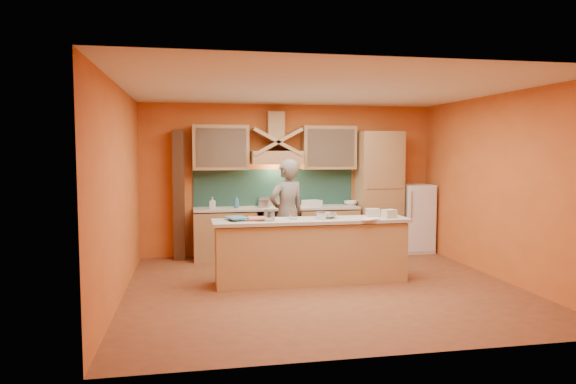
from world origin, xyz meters
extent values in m
cube|color=brown|center=(0.00, 0.00, 0.00)|extent=(5.50, 5.00, 0.01)
cube|color=white|center=(0.00, 0.00, 2.80)|extent=(5.50, 5.00, 0.01)
cube|color=orange|center=(0.00, 2.50, 1.40)|extent=(5.50, 0.02, 2.80)
cube|color=orange|center=(0.00, -2.50, 1.40)|extent=(5.50, 0.02, 2.80)
cube|color=orange|center=(-2.75, 0.00, 1.40)|extent=(0.02, 5.00, 2.80)
cube|color=orange|center=(2.75, 0.00, 1.40)|extent=(0.02, 5.00, 2.80)
cube|color=#AB7E4E|center=(-1.25, 2.20, 0.43)|extent=(1.10, 0.60, 0.86)
cube|color=#AB7E4E|center=(0.65, 2.20, 0.43)|extent=(1.10, 0.60, 0.86)
cube|color=beige|center=(-0.30, 2.20, 0.90)|extent=(3.00, 0.62, 0.04)
cube|color=black|center=(-0.30, 2.20, 0.45)|extent=(0.60, 0.58, 0.90)
cube|color=#1B3C32|center=(-0.30, 2.48, 1.25)|extent=(3.00, 0.03, 0.70)
cube|color=#AB7E4E|center=(-0.30, 2.25, 1.82)|extent=(0.92, 0.50, 0.24)
cube|color=#AB7E4E|center=(-0.30, 2.35, 2.40)|extent=(0.30, 0.30, 0.50)
cube|color=#AB7E4E|center=(-1.30, 2.33, 2.00)|extent=(1.00, 0.35, 0.80)
cube|color=#AB7E4E|center=(0.70, 2.33, 2.00)|extent=(1.00, 0.35, 0.80)
cube|color=#AB7E4E|center=(1.65, 2.20, 1.15)|extent=(0.80, 0.60, 2.30)
cube|color=white|center=(2.40, 2.20, 0.65)|extent=(0.58, 0.60, 1.30)
cube|color=#472816|center=(-2.05, 2.35, 1.15)|extent=(0.20, 0.30, 2.30)
cube|color=tan|center=(-0.10, 0.30, 0.44)|extent=(2.80, 0.55, 0.88)
cube|color=beige|center=(-0.10, 0.30, 0.92)|extent=(2.90, 0.62, 0.05)
imported|color=#70665B|center=(-0.29, 1.28, 0.90)|extent=(0.77, 0.66, 1.80)
cylinder|color=silver|center=(-0.53, 2.15, 0.97)|extent=(0.27, 0.27, 0.15)
cylinder|color=silver|center=(-0.08, 2.26, 0.96)|extent=(0.26, 0.26, 0.13)
imported|color=silver|center=(-1.46, 2.15, 1.02)|extent=(0.11, 0.11, 0.21)
imported|color=teal|center=(-1.04, 2.18, 1.04)|extent=(0.12, 0.12, 0.23)
imported|color=white|center=(1.13, 2.28, 0.96)|extent=(0.31, 0.31, 0.08)
cube|color=silver|center=(0.36, 2.22, 0.98)|extent=(0.37, 0.32, 0.11)
imported|color=#C06044|center=(-1.04, 0.38, 0.96)|extent=(0.31, 0.38, 0.03)
imported|color=teal|center=(-1.32, 0.34, 0.98)|extent=(0.34, 0.41, 0.03)
cylinder|color=silver|center=(-0.74, 0.22, 1.02)|extent=(0.20, 0.20, 0.16)
cylinder|color=white|center=(-0.36, 0.35, 1.02)|extent=(0.13, 0.13, 0.15)
cube|color=silver|center=(0.03, 0.24, 0.99)|extent=(0.13, 0.13, 0.10)
imported|color=white|center=(0.14, 0.37, 0.98)|extent=(0.35, 0.35, 0.08)
cube|color=beige|center=(0.69, 0.05, 0.95)|extent=(0.31, 0.27, 0.02)
cube|color=beige|center=(1.07, 0.22, 1.01)|extent=(0.22, 0.20, 0.12)
cube|color=beige|center=(0.89, 0.41, 1.01)|extent=(0.22, 0.18, 0.12)
camera|label=1|loc=(-1.82, -6.97, 1.95)|focal=32.00mm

